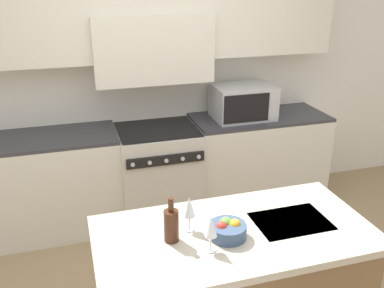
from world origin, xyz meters
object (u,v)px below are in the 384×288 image
at_px(range_stove, 159,173).
at_px(wine_bottle, 171,225).
at_px(wine_glass_far, 189,208).
at_px(fruit_bowl, 228,229).
at_px(microwave, 243,102).
at_px(wine_glass_near, 211,227).

distance_m(range_stove, wine_bottle, 1.88).
bearing_deg(wine_bottle, wine_glass_far, 30.17).
xyz_separation_m(wine_bottle, fruit_bowl, (0.31, -0.06, -0.05)).
xyz_separation_m(wine_glass_far, fruit_bowl, (0.19, -0.13, -0.10)).
bearing_deg(microwave, wine_glass_near, -117.28).
relative_size(range_stove, fruit_bowl, 4.41).
bearing_deg(wine_bottle, microwave, 56.72).
distance_m(wine_bottle, fruit_bowl, 0.32).
distance_m(range_stove, wine_glass_near, 2.02).
distance_m(wine_glass_far, fruit_bowl, 0.25).
bearing_deg(wine_glass_far, wine_bottle, -149.83).
height_order(range_stove, fruit_bowl, fruit_bowl).
bearing_deg(microwave, wine_glass_far, -121.46).
bearing_deg(fruit_bowl, wine_glass_near, -144.84).
xyz_separation_m(microwave, wine_bottle, (-1.18, -1.79, -0.09)).
bearing_deg(wine_glass_far, microwave, 58.54).
relative_size(wine_bottle, fruit_bowl, 1.25).
xyz_separation_m(range_stove, wine_glass_near, (-0.13, -1.92, 0.60)).
bearing_deg(fruit_bowl, range_stove, 90.05).
relative_size(wine_glass_far, fruit_bowl, 1.02).
bearing_deg(microwave, fruit_bowl, -115.15).
bearing_deg(microwave, wine_bottle, -123.28).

